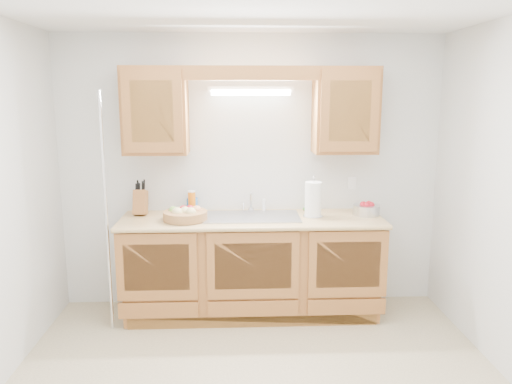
{
  "coord_description": "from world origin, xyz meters",
  "views": [
    {
      "loc": [
        -0.15,
        -3.07,
        1.96
      ],
      "look_at": [
        0.02,
        0.85,
        1.2
      ],
      "focal_mm": 35.0,
      "sensor_mm": 36.0,
      "label": 1
    }
  ],
  "objects_px": {
    "knife_block": "(140,202)",
    "apple_bowl": "(366,209)",
    "fruit_basket": "(185,214)",
    "paper_towel": "(313,200)"
  },
  "relations": [
    {
      "from": "knife_block",
      "to": "paper_towel",
      "type": "xyz_separation_m",
      "value": [
        1.54,
        -0.16,
        0.04
      ]
    },
    {
      "from": "fruit_basket",
      "to": "knife_block",
      "type": "xyz_separation_m",
      "value": [
        -0.42,
        0.22,
        0.06
      ]
    },
    {
      "from": "fruit_basket",
      "to": "paper_towel",
      "type": "height_order",
      "value": "paper_towel"
    },
    {
      "from": "knife_block",
      "to": "paper_towel",
      "type": "relative_size",
      "value": 0.88
    },
    {
      "from": "knife_block",
      "to": "apple_bowl",
      "type": "distance_m",
      "value": 2.03
    },
    {
      "from": "paper_towel",
      "to": "apple_bowl",
      "type": "relative_size",
      "value": 1.32
    },
    {
      "from": "fruit_basket",
      "to": "knife_block",
      "type": "relative_size",
      "value": 1.35
    },
    {
      "from": "fruit_basket",
      "to": "apple_bowl",
      "type": "relative_size",
      "value": 1.56
    },
    {
      "from": "fruit_basket",
      "to": "paper_towel",
      "type": "bearing_deg",
      "value": 3.34
    },
    {
      "from": "paper_towel",
      "to": "apple_bowl",
      "type": "distance_m",
      "value": 0.51
    }
  ]
}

